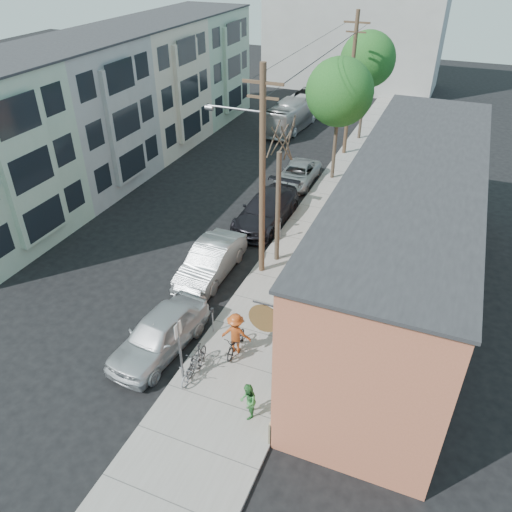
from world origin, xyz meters
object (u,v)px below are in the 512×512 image
at_px(parking_meter_near, 212,316).
at_px(parked_bike_a, 197,359).
at_px(utility_pole_near, 261,173).
at_px(tree_bare, 278,209).
at_px(patio_chair_a, 283,380).
at_px(patron_green, 248,401).
at_px(sign_post, 180,345).
at_px(patio_chair_b, 280,376).
at_px(car_1, 211,261).
at_px(cyclist, 236,333).
at_px(bus, 296,112).
at_px(parking_meter_far, 280,225).
at_px(patron_grey, 280,357).
at_px(car_2, 266,210).
at_px(car_3, 298,174).
at_px(parked_bike_b, 192,369).
at_px(tree_leafy_far, 368,60).
at_px(car_0, 159,334).
at_px(tree_leafy_mid, 340,92).

distance_m(parking_meter_near, parked_bike_a, 2.23).
distance_m(utility_pole_near, tree_bare, 2.66).
relative_size(patio_chair_a, patron_green, 0.60).
height_order(sign_post, patron_green, sign_post).
relative_size(patio_chair_b, car_1, 0.17).
xyz_separation_m(cyclist, bus, (-6.73, 27.65, 0.21)).
bearing_deg(sign_post, parking_meter_far, 90.52).
relative_size(parking_meter_far, patron_grey, 0.72).
bearing_deg(car_2, patio_chair_b, -64.06).
distance_m(parking_meter_near, patio_chair_b, 4.03).
xyz_separation_m(patron_green, parked_bike_a, (-2.74, 1.34, -0.23)).
xyz_separation_m(tree_bare, car_3, (-2.00, 9.54, -2.41)).
bearing_deg(parked_bike_b, tree_bare, 91.07).
distance_m(parking_meter_near, tree_leafy_far, 26.46).
height_order(cyclist, bus, bus).
xyz_separation_m(tree_leafy_far, car_2, (-2.00, -15.98, -5.44)).
bearing_deg(sign_post, car_3, 94.76).
bearing_deg(car_0, bus, 103.40).
bearing_deg(car_0, car_2, 95.32).
xyz_separation_m(patio_chair_a, car_0, (-5.39, 0.18, 0.27)).
relative_size(patio_chair_a, patio_chair_b, 1.00).
xyz_separation_m(patron_green, cyclist, (-1.73, 2.82, 0.19)).
distance_m(tree_leafy_far, patron_grey, 27.78).
height_order(parking_meter_near, patron_green, patron_green).
distance_m(tree_leafy_mid, parked_bike_a, 20.28).
bearing_deg(car_0, tree_leafy_far, 91.50).
distance_m(parking_meter_far, parked_bike_b, 10.96).
distance_m(patron_green, car_1, 9.04).
bearing_deg(cyclist, tree_bare, -92.37).
bearing_deg(patron_grey, patio_chair_b, 30.43).
height_order(tree_leafy_mid, car_3, tree_leafy_mid).
bearing_deg(car_2, car_3, 92.38).
xyz_separation_m(patron_green, car_0, (-4.68, 1.85, -0.03)).
height_order(parking_meter_far, car_2, car_2).
distance_m(parking_meter_far, bus, 19.42).
height_order(patron_green, car_1, car_1).
bearing_deg(parked_bike_b, cyclist, 66.06).
distance_m(car_0, car_2, 11.61).
distance_m(sign_post, parked_bike_b, 1.32).
height_order(sign_post, parked_bike_b, sign_post).
height_order(patio_chair_a, car_3, car_3).
xyz_separation_m(sign_post, car_0, (-1.66, 1.13, -0.97)).
bearing_deg(parked_bike_a, tree_leafy_far, 87.41).
height_order(tree_bare, patio_chair_a, tree_bare).
relative_size(tree_leafy_mid, cyclist, 4.32).
distance_m(parking_meter_near, patron_grey, 3.64).
relative_size(parking_meter_far, tree_leafy_mid, 0.16).
height_order(car_2, car_3, car_2).
bearing_deg(car_1, car_2, 83.92).
distance_m(parked_bike_a, car_2, 12.25).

